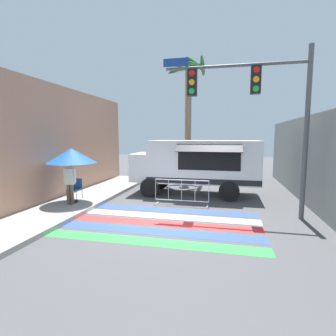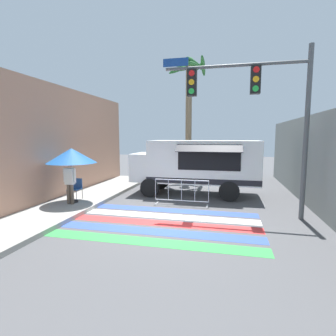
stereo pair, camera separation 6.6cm
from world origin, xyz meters
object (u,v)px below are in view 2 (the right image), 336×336
Objects in this scene: traffic_signal_pole at (255,99)px; patio_umbrella at (72,156)px; folding_chair at (76,187)px; food_truck at (194,163)px; vendor_person at (70,180)px; barricade_front at (181,192)px; palm_tree at (189,97)px.

traffic_signal_pole is 7.11m from patio_umbrella.
traffic_signal_pole is 6.51× the size of folding_chair.
food_truck reaches higher than vendor_person.
barricade_front is at bearing 162.21° from traffic_signal_pole.
food_truck is at bearing 129.21° from traffic_signal_pole.
traffic_signal_pole is 2.58× the size of barricade_front.
patio_umbrella reaches higher than folding_chair.
patio_umbrella is at bearing 110.85° from vendor_person.
folding_chair is at bearing -149.75° from food_truck.
barricade_front is at bearing -96.49° from food_truck.
folding_chair is 0.52× the size of vendor_person.
vendor_person is (-4.37, -3.46, -0.44)m from food_truck.
food_truck reaches higher than patio_umbrella.
palm_tree reaches higher than barricade_front.
traffic_signal_pole is 7.38m from vendor_person.
traffic_signal_pole is at bearing -6.09° from folding_chair.
traffic_signal_pole reaches higher than barricade_front.
palm_tree reaches higher than traffic_signal_pole.
food_truck is at bearing 26.14° from folding_chair.
barricade_front is (-2.63, 0.84, -3.49)m from traffic_signal_pole.
food_truck is 3.55× the size of vendor_person.
patio_umbrella is (-6.81, -0.26, -2.00)m from traffic_signal_pole.
barricade_front is 7.45m from palm_tree.
patio_umbrella is 0.96m from vendor_person.
vendor_person is (-6.76, -0.52, -2.92)m from traffic_signal_pole.
traffic_signal_pole reaches higher than vendor_person.
folding_chair is at bearing 178.02° from traffic_signal_pole.
traffic_signal_pole is 7.52m from palm_tree.
vendor_person is at bearing -175.57° from traffic_signal_pole.
folding_chair is 0.40× the size of barricade_front.
traffic_signal_pole is at bearing 13.68° from vendor_person.
folding_chair is at bearing 117.40° from vendor_person.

